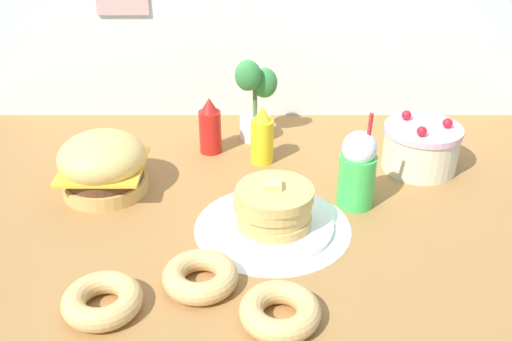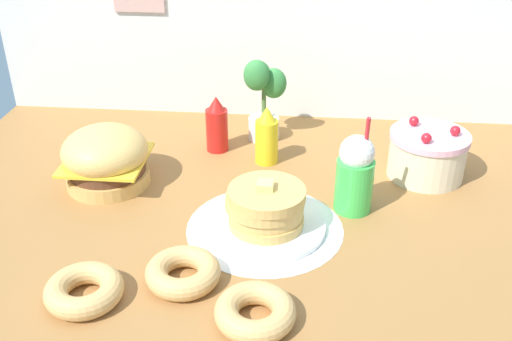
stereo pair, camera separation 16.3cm
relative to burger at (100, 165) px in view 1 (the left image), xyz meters
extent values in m
cube|color=#9E6B38|center=(0.54, -0.20, -0.11)|extent=(2.34, 1.71, 0.02)
cylinder|color=white|center=(0.56, -0.22, -0.10)|extent=(0.48, 0.48, 0.00)
cylinder|color=#DBA859|center=(0.00, 0.00, -0.08)|extent=(0.29, 0.29, 0.05)
cylinder|color=#59331E|center=(0.00, 0.00, -0.03)|extent=(0.26, 0.26, 0.04)
cube|color=yellow|center=(0.00, 0.00, -0.01)|extent=(0.27, 0.27, 0.01)
ellipsoid|color=#E5B260|center=(0.00, 0.00, 0.03)|extent=(0.29, 0.29, 0.17)
cylinder|color=white|center=(0.56, -0.22, -0.09)|extent=(0.37, 0.37, 0.02)
cylinder|color=#E0AD5B|center=(0.57, -0.23, -0.06)|extent=(0.23, 0.23, 0.03)
cylinder|color=#E0AD5B|center=(0.57, -0.22, -0.03)|extent=(0.23, 0.23, 0.03)
cylinder|color=#E0AD5B|center=(0.56, -0.22, 0.00)|extent=(0.24, 0.24, 0.03)
cylinder|color=#E0AD5B|center=(0.57, -0.23, 0.03)|extent=(0.24, 0.24, 0.03)
cube|color=#F7E072|center=(0.56, -0.22, 0.05)|extent=(0.05, 0.05, 0.02)
cylinder|color=beige|center=(1.11, 0.16, -0.03)|extent=(0.26, 0.26, 0.14)
cylinder|color=#F2B2C6|center=(1.11, 0.16, 0.05)|extent=(0.28, 0.28, 0.02)
sphere|color=red|center=(1.19, 0.15, 0.08)|extent=(0.04, 0.04, 0.04)
sphere|color=red|center=(1.06, 0.22, 0.08)|extent=(0.04, 0.04, 0.04)
sphere|color=red|center=(1.08, 0.09, 0.08)|extent=(0.04, 0.04, 0.04)
cylinder|color=red|center=(0.34, 0.29, -0.02)|extent=(0.08, 0.08, 0.17)
cone|color=red|center=(0.34, 0.29, 0.09)|extent=(0.07, 0.07, 0.06)
cylinder|color=yellow|center=(0.54, 0.21, -0.02)|extent=(0.08, 0.08, 0.17)
cone|color=yellow|center=(0.54, 0.21, 0.09)|extent=(0.07, 0.07, 0.06)
cylinder|color=green|center=(0.84, -0.09, -0.01)|extent=(0.12, 0.12, 0.18)
sphere|color=white|center=(0.84, -0.09, 0.11)|extent=(0.11, 0.11, 0.11)
cylinder|color=red|center=(0.86, -0.09, 0.14)|extent=(0.01, 0.04, 0.18)
torus|color=tan|center=(0.12, -0.59, -0.07)|extent=(0.21, 0.21, 0.06)
torus|color=pink|center=(0.12, -0.59, -0.06)|extent=(0.20, 0.20, 0.05)
torus|color=tan|center=(0.36, -0.50, -0.07)|extent=(0.21, 0.21, 0.06)
torus|color=#8CCC8C|center=(0.36, -0.50, -0.06)|extent=(0.20, 0.20, 0.05)
torus|color=tan|center=(0.57, -0.63, -0.07)|extent=(0.21, 0.21, 0.06)
torus|color=brown|center=(0.57, -0.63, -0.06)|extent=(0.20, 0.20, 0.05)
cylinder|color=white|center=(0.51, 0.41, -0.06)|extent=(0.12, 0.12, 0.09)
cylinder|color=#4C7238|center=(0.51, 0.41, 0.07)|extent=(0.02, 0.02, 0.15)
ellipsoid|color=#38843D|center=(0.55, 0.42, 0.13)|extent=(0.10, 0.07, 0.12)
ellipsoid|color=#38843D|center=(0.48, 0.44, 0.15)|extent=(0.10, 0.07, 0.12)
ellipsoid|color=#38843D|center=(0.48, 0.38, 0.18)|extent=(0.10, 0.07, 0.12)
camera|label=1|loc=(0.51, -1.73, 0.95)|focal=41.34mm
camera|label=2|loc=(0.68, -1.72, 0.95)|focal=41.34mm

